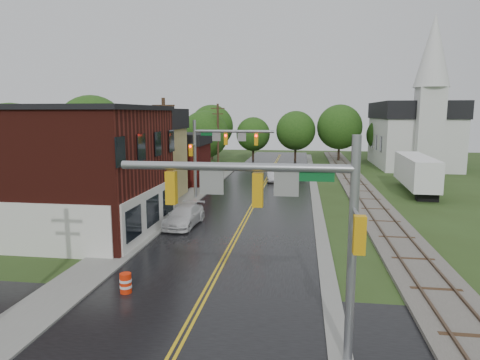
% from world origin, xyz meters
% --- Properties ---
extents(main_road, '(10.00, 90.00, 0.02)m').
position_xyz_m(main_road, '(0.00, 30.00, 0.00)').
color(main_road, black).
rests_on(main_road, ground).
extents(cross_road, '(60.00, 9.00, 0.02)m').
position_xyz_m(cross_road, '(0.00, 2.00, 0.00)').
color(cross_road, black).
rests_on(cross_road, ground).
extents(curb_right, '(0.80, 70.00, 0.12)m').
position_xyz_m(curb_right, '(5.40, 35.00, 0.00)').
color(curb_right, gray).
rests_on(curb_right, ground).
extents(sidewalk_left, '(2.40, 50.00, 0.12)m').
position_xyz_m(sidewalk_left, '(-6.20, 25.00, 0.00)').
color(sidewalk_left, gray).
rests_on(sidewalk_left, ground).
extents(brick_building, '(14.30, 10.30, 8.30)m').
position_xyz_m(brick_building, '(-12.48, 15.00, 4.15)').
color(brick_building, '#49160F').
rests_on(brick_building, ground).
extents(yellow_house, '(8.00, 7.00, 6.40)m').
position_xyz_m(yellow_house, '(-11.00, 26.00, 3.20)').
color(yellow_house, tan).
rests_on(yellow_house, ground).
extents(darkred_building, '(7.00, 6.00, 4.40)m').
position_xyz_m(darkred_building, '(-10.00, 35.00, 2.20)').
color(darkred_building, '#3F0F0C').
rests_on(darkred_building, ground).
extents(church, '(10.40, 18.40, 20.00)m').
position_xyz_m(church, '(20.00, 53.74, 5.83)').
color(church, silver).
rests_on(church, ground).
extents(railroad, '(3.20, 80.00, 0.30)m').
position_xyz_m(railroad, '(10.00, 35.00, 0.11)').
color(railroad, '#59544C').
rests_on(railroad, ground).
extents(traffic_signal_near, '(7.34, 0.30, 7.20)m').
position_xyz_m(traffic_signal_near, '(3.47, 2.00, 4.97)').
color(traffic_signal_near, gray).
rests_on(traffic_signal_near, ground).
extents(traffic_signal_far, '(7.34, 0.43, 7.20)m').
position_xyz_m(traffic_signal_far, '(-3.47, 27.00, 4.97)').
color(traffic_signal_far, gray).
rests_on(traffic_signal_far, ground).
extents(utility_pole_b, '(1.80, 0.28, 9.00)m').
position_xyz_m(utility_pole_b, '(-6.80, 22.00, 4.72)').
color(utility_pole_b, '#382616').
rests_on(utility_pole_b, ground).
extents(utility_pole_c, '(1.80, 0.28, 9.00)m').
position_xyz_m(utility_pole_c, '(-6.80, 44.00, 4.72)').
color(utility_pole_c, '#382616').
rests_on(utility_pole_c, ground).
extents(tree_left_a, '(6.80, 6.80, 8.67)m').
position_xyz_m(tree_left_a, '(-19.85, 21.90, 5.11)').
color(tree_left_a, black).
rests_on(tree_left_a, ground).
extents(tree_left_b, '(7.60, 7.60, 9.69)m').
position_xyz_m(tree_left_b, '(-17.85, 31.90, 5.72)').
color(tree_left_b, black).
rests_on(tree_left_b, ground).
extents(tree_left_c, '(6.00, 6.00, 7.65)m').
position_xyz_m(tree_left_c, '(-13.85, 39.90, 4.51)').
color(tree_left_c, black).
rests_on(tree_left_c, ground).
extents(tree_left_e, '(6.40, 6.40, 8.16)m').
position_xyz_m(tree_left_e, '(-8.85, 45.90, 4.81)').
color(tree_left_e, black).
rests_on(tree_left_e, ground).
extents(suv_dark, '(2.25, 4.78, 1.32)m').
position_xyz_m(suv_dark, '(3.50, 44.00, 0.66)').
color(suv_dark, black).
rests_on(suv_dark, ground).
extents(sedan_silver, '(1.67, 3.78, 1.21)m').
position_xyz_m(sedan_silver, '(0.80, 37.82, 0.60)').
color(sedan_silver, '#B4B4B9').
rests_on(sedan_silver, ground).
extents(pickup_white, '(2.26, 4.90, 1.39)m').
position_xyz_m(pickup_white, '(-4.00, 17.40, 0.69)').
color(pickup_white, silver).
rests_on(pickup_white, ground).
extents(semi_trailer, '(3.01, 11.32, 3.60)m').
position_xyz_m(semi_trailer, '(15.28, 33.07, 2.16)').
color(semi_trailer, black).
rests_on(semi_trailer, ground).
extents(construction_barrel, '(0.55, 0.55, 0.90)m').
position_xyz_m(construction_barrel, '(-3.48, 6.07, 0.45)').
color(construction_barrel, red).
rests_on(construction_barrel, ground).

